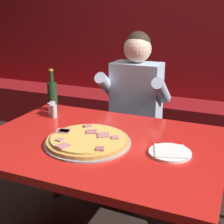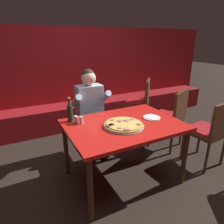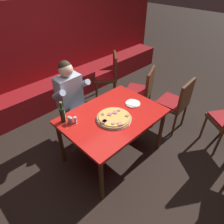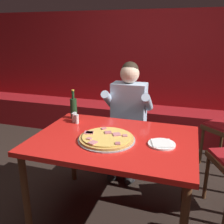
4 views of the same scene
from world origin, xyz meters
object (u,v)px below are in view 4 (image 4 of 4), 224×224
object	(u,v)px
main_dining_table	(114,147)
pizza	(106,138)
plate_white_paper	(162,144)
shaker_black_pepper	(75,117)
shaker_oregano	(74,118)
diner_seated_blue_shirt	(127,114)
shaker_parmesan	(77,119)
beer_bottle	(74,108)

from	to	relation	value
main_dining_table	pizza	bearing A→B (deg)	-123.88
plate_white_paper	shaker_black_pepper	world-z (taller)	shaker_black_pepper
pizza	shaker_oregano	distance (m)	0.54
diner_seated_blue_shirt	shaker_parmesan	bearing A→B (deg)	-122.25
main_dining_table	plate_white_paper	distance (m)	0.40
pizza	shaker_black_pepper	world-z (taller)	shaker_black_pepper
plate_white_paper	shaker_oregano	size ratio (longest dim) A/B	2.44
pizza	shaker_parmesan	distance (m)	0.48
pizza	diner_seated_blue_shirt	world-z (taller)	diner_seated_blue_shirt
shaker_parmesan	shaker_black_pepper	bearing A→B (deg)	130.11
pizza	shaker_parmesan	world-z (taller)	shaker_parmesan
plate_white_paper	diner_seated_blue_shirt	size ratio (longest dim) A/B	0.16
pizza	shaker_oregano	world-z (taller)	shaker_oregano
main_dining_table	diner_seated_blue_shirt	world-z (taller)	diner_seated_blue_shirt
plate_white_paper	shaker_oregano	distance (m)	0.91
shaker_parmesan	pizza	bearing A→B (deg)	-35.90
main_dining_table	diner_seated_blue_shirt	size ratio (longest dim) A/B	1.03
main_dining_table	shaker_black_pepper	bearing A→B (deg)	150.24
plate_white_paper	diner_seated_blue_shirt	distance (m)	0.92
pizza	beer_bottle	bearing A→B (deg)	139.73
shaker_parmesan	plate_white_paper	bearing A→B (deg)	-16.07
pizza	shaker_parmesan	size ratio (longest dim) A/B	5.33
main_dining_table	plate_white_paper	world-z (taller)	plate_white_paper
pizza	main_dining_table	bearing A→B (deg)	56.12
shaker_oregano	shaker_parmesan	world-z (taller)	same
shaker_black_pepper	shaker_parmesan	world-z (taller)	same
beer_bottle	shaker_parmesan	distance (m)	0.17
plate_white_paper	shaker_black_pepper	xyz separation A→B (m)	(-0.87, 0.29, 0.03)
plate_white_paper	diner_seated_blue_shirt	world-z (taller)	diner_seated_blue_shirt
shaker_oregano	plate_white_paper	bearing A→B (deg)	-16.95
plate_white_paper	shaker_parmesan	distance (m)	0.86
shaker_black_pepper	plate_white_paper	bearing A→B (deg)	-18.70
main_dining_table	shaker_parmesan	world-z (taller)	shaker_parmesan
main_dining_table	diner_seated_blue_shirt	distance (m)	0.78
diner_seated_blue_shirt	plate_white_paper	bearing A→B (deg)	-58.95
pizza	shaker_black_pepper	distance (m)	0.56
pizza	diner_seated_blue_shirt	size ratio (longest dim) A/B	0.36
pizza	plate_white_paper	world-z (taller)	pizza
diner_seated_blue_shirt	main_dining_table	bearing A→B (deg)	-83.48
shaker_parmesan	beer_bottle	bearing A→B (deg)	125.95
diner_seated_blue_shirt	shaker_black_pepper	bearing A→B (deg)	-128.80
beer_bottle	diner_seated_blue_shirt	size ratio (longest dim) A/B	0.23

